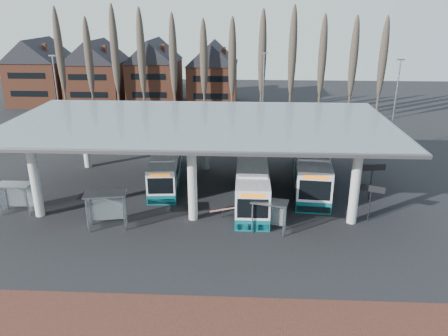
{
  "coord_description": "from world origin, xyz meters",
  "views": [
    {
      "loc": [
        3.85,
        -27.42,
        15.37
      ],
      "look_at": [
        2.15,
        7.0,
        2.53
      ],
      "focal_mm": 35.0,
      "sensor_mm": 36.0,
      "label": 1
    }
  ],
  "objects_px": {
    "shelter_0": "(16,191)",
    "shelter_1": "(106,202)",
    "bus_2": "(252,180)",
    "shelter_2": "(270,209)",
    "bus_1": "(166,165)",
    "bus_3": "(310,165)"
  },
  "relations": [
    {
      "from": "shelter_1",
      "to": "shelter_2",
      "type": "bearing_deg",
      "value": -10.34
    },
    {
      "from": "bus_2",
      "to": "bus_3",
      "type": "height_order",
      "value": "bus_3"
    },
    {
      "from": "shelter_1",
      "to": "shelter_2",
      "type": "xyz_separation_m",
      "value": [
        11.85,
        -0.04,
        -0.26
      ]
    },
    {
      "from": "bus_2",
      "to": "shelter_0",
      "type": "height_order",
      "value": "bus_2"
    },
    {
      "from": "bus_1",
      "to": "bus_2",
      "type": "relative_size",
      "value": 0.94
    },
    {
      "from": "bus_1",
      "to": "shelter_1",
      "type": "relative_size",
      "value": 3.51
    },
    {
      "from": "bus_3",
      "to": "shelter_2",
      "type": "height_order",
      "value": "bus_3"
    },
    {
      "from": "bus_3",
      "to": "shelter_2",
      "type": "xyz_separation_m",
      "value": [
        -4.16,
        -9.44,
        0.05
      ]
    },
    {
      "from": "bus_1",
      "to": "shelter_2",
      "type": "xyz_separation_m",
      "value": [
        9.11,
        -9.46,
        0.3
      ]
    },
    {
      "from": "bus_1",
      "to": "bus_2",
      "type": "xyz_separation_m",
      "value": [
        7.9,
        -3.65,
        0.12
      ]
    },
    {
      "from": "shelter_2",
      "to": "shelter_0",
      "type": "bearing_deg",
      "value": -173.17
    },
    {
      "from": "bus_1",
      "to": "shelter_2",
      "type": "distance_m",
      "value": 13.14
    },
    {
      "from": "bus_2",
      "to": "bus_1",
      "type": "bearing_deg",
      "value": 155.31
    },
    {
      "from": "shelter_1",
      "to": "shelter_2",
      "type": "relative_size",
      "value": 1.14
    },
    {
      "from": "shelter_0",
      "to": "shelter_2",
      "type": "relative_size",
      "value": 0.94
    },
    {
      "from": "bus_1",
      "to": "bus_3",
      "type": "relative_size",
      "value": 0.85
    },
    {
      "from": "bus_1",
      "to": "bus_2",
      "type": "distance_m",
      "value": 8.7
    },
    {
      "from": "shelter_0",
      "to": "shelter_1",
      "type": "xyz_separation_m",
      "value": [
        7.78,
        -2.05,
        0.23
      ]
    },
    {
      "from": "bus_2",
      "to": "shelter_2",
      "type": "relative_size",
      "value": 4.25
    },
    {
      "from": "shelter_0",
      "to": "bus_2",
      "type": "bearing_deg",
      "value": 11.54
    },
    {
      "from": "bus_2",
      "to": "shelter_0",
      "type": "relative_size",
      "value": 4.53
    },
    {
      "from": "bus_3",
      "to": "shelter_1",
      "type": "height_order",
      "value": "bus_3"
    }
  ]
}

